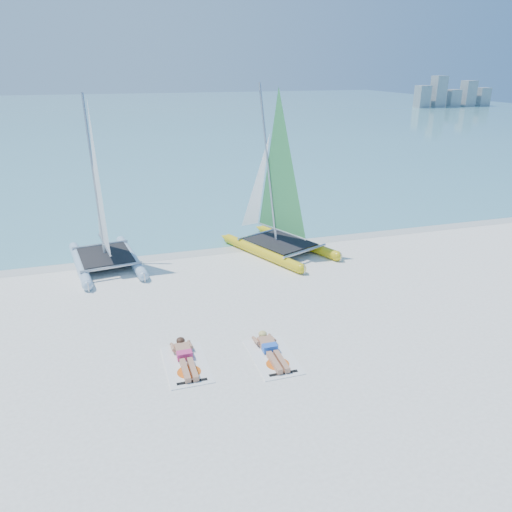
{
  "coord_description": "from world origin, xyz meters",
  "views": [
    {
      "loc": [
        -3.93,
        -12.42,
        6.7
      ],
      "look_at": [
        0.29,
        1.2,
        1.22
      ],
      "focal_mm": 35.0,
      "sensor_mm": 36.0,
      "label": 1
    }
  ],
  "objects_px": {
    "catamaran_yellow": "(272,198)",
    "sunbather_b": "(270,349)",
    "sunbather_a": "(185,356)",
    "towel_b": "(273,357)",
    "towel_a": "(186,364)",
    "catamaran_blue": "(101,216)"
  },
  "relations": [
    {
      "from": "catamaran_blue",
      "to": "sunbather_b",
      "type": "height_order",
      "value": "catamaran_blue"
    },
    {
      "from": "catamaran_yellow",
      "to": "sunbather_a",
      "type": "bearing_deg",
      "value": -146.52
    },
    {
      "from": "catamaran_yellow",
      "to": "towel_a",
      "type": "bearing_deg",
      "value": -145.79
    },
    {
      "from": "catamaran_blue",
      "to": "catamaran_yellow",
      "type": "xyz_separation_m",
      "value": [
        6.24,
        -0.2,
        0.19
      ]
    },
    {
      "from": "catamaran_blue",
      "to": "catamaran_yellow",
      "type": "bearing_deg",
      "value": -9.47
    },
    {
      "from": "towel_b",
      "to": "sunbather_a",
      "type": "bearing_deg",
      "value": 166.64
    },
    {
      "from": "catamaran_blue",
      "to": "catamaran_yellow",
      "type": "relative_size",
      "value": 0.96
    },
    {
      "from": "towel_a",
      "to": "sunbather_b",
      "type": "xyz_separation_m",
      "value": [
        2.08,
        -0.11,
        0.11
      ]
    },
    {
      "from": "catamaran_yellow",
      "to": "sunbather_b",
      "type": "xyz_separation_m",
      "value": [
        -2.5,
        -7.17,
        -1.87
      ]
    },
    {
      "from": "catamaran_yellow",
      "to": "towel_a",
      "type": "xyz_separation_m",
      "value": [
        -4.58,
        -7.06,
        -1.98
      ]
    },
    {
      "from": "catamaran_blue",
      "to": "sunbather_a",
      "type": "relative_size",
      "value": 3.5
    },
    {
      "from": "sunbather_a",
      "to": "sunbather_b",
      "type": "relative_size",
      "value": 1.0
    },
    {
      "from": "sunbather_a",
      "to": "sunbather_b",
      "type": "distance_m",
      "value": 2.1
    },
    {
      "from": "towel_a",
      "to": "sunbather_a",
      "type": "height_order",
      "value": "sunbather_a"
    },
    {
      "from": "catamaran_yellow",
      "to": "sunbather_b",
      "type": "bearing_deg",
      "value": -132.03
    },
    {
      "from": "towel_b",
      "to": "towel_a",
      "type": "bearing_deg",
      "value": 171.73
    },
    {
      "from": "catamaran_blue",
      "to": "catamaran_yellow",
      "type": "distance_m",
      "value": 6.24
    },
    {
      "from": "catamaran_yellow",
      "to": "towel_b",
      "type": "bearing_deg",
      "value": -131.56
    },
    {
      "from": "catamaran_blue",
      "to": "catamaran_yellow",
      "type": "height_order",
      "value": "catamaran_yellow"
    },
    {
      "from": "sunbather_a",
      "to": "sunbather_b",
      "type": "bearing_deg",
      "value": -8.27
    },
    {
      "from": "sunbather_a",
      "to": "sunbather_b",
      "type": "xyz_separation_m",
      "value": [
        2.08,
        -0.3,
        0.0
      ]
    },
    {
      "from": "towel_b",
      "to": "sunbather_b",
      "type": "distance_m",
      "value": 0.22
    }
  ]
}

